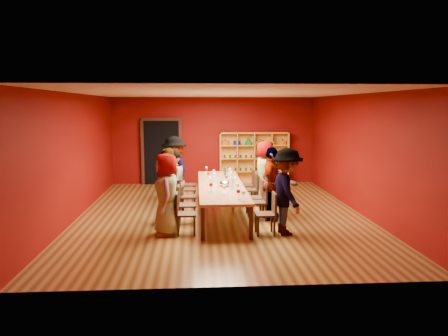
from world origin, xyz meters
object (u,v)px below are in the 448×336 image
(chair_person_left_2, at_px, (185,194))
(chair_person_right_2, at_px, (258,195))
(chair_person_right_1, at_px, (261,200))
(person_left_1, at_px, (167,186))
(spittoon_bowl, at_px, (225,183))
(wine_bottle, at_px, (225,172))
(person_right_1, at_px, (271,184))
(chair_person_left_4, at_px, (186,183))
(person_left_3, at_px, (175,171))
(chair_person_left_1, at_px, (184,202))
(chair_person_right_0, at_px, (269,211))
(person_right_0, at_px, (287,191))
(shelving_unit, at_px, (254,156))
(chair_person_left_0, at_px, (182,211))
(person_left_2, at_px, (173,181))
(person_right_3, at_px, (265,173))
(person_left_4, at_px, (176,173))
(person_right_2, at_px, (274,183))
(chair_person_right_3, at_px, (252,187))
(person_right_4, at_px, (262,170))
(tasting_table, at_px, (221,187))
(chair_person_left_3, at_px, (185,187))
(person_left_0, at_px, (167,194))
(chair_person_right_4, at_px, (249,183))

(chair_person_left_2, relative_size, chair_person_right_2, 1.00)
(chair_person_left_2, relative_size, chair_person_right_1, 1.00)
(person_left_1, relative_size, spittoon_bowl, 6.06)
(spittoon_bowl, xyz_separation_m, wine_bottle, (0.11, 1.68, 0.04))
(person_right_1, bearing_deg, spittoon_bowl, 89.79)
(chair_person_left_4, xyz_separation_m, wine_bottle, (1.11, -0.34, 0.36))
(person_left_3, bearing_deg, chair_person_left_1, -12.89)
(chair_person_right_0, xyz_separation_m, person_right_0, (0.37, 0.00, 0.42))
(shelving_unit, distance_m, chair_person_left_0, 6.46)
(person_left_2, bearing_deg, spittoon_bowl, 92.55)
(person_right_3, bearing_deg, person_left_3, 82.95)
(shelving_unit, distance_m, chair_person_left_4, 3.45)
(wine_bottle, bearing_deg, chair_person_left_2, -129.70)
(person_left_3, bearing_deg, person_left_4, 159.80)
(person_left_3, bearing_deg, chair_person_left_2, -4.55)
(person_right_2, bearing_deg, person_right_3, -16.50)
(chair_person_left_0, distance_m, spittoon_bowl, 1.81)
(shelving_unit, height_order, person_left_4, shelving_unit)
(chair_person_left_1, bearing_deg, person_left_4, 96.41)
(chair_person_left_1, height_order, chair_person_left_2, same)
(chair_person_right_3, bearing_deg, person_right_4, 61.54)
(person_left_3, bearing_deg, person_right_4, 80.83)
(person_left_4, distance_m, wine_bottle, 1.45)
(person_left_4, bearing_deg, tasting_table, 26.29)
(chair_person_left_2, height_order, chair_person_left_3, same)
(chair_person_left_0, relative_size, person_right_0, 0.49)
(chair_person_left_2, distance_m, person_right_1, 2.23)
(wine_bottle, bearing_deg, person_right_2, -55.02)
(chair_person_left_0, xyz_separation_m, chair_person_left_2, (0.00, 1.82, 0.00))
(chair_person_left_1, relative_size, person_left_2, 0.54)
(chair_person_left_0, distance_m, person_left_0, 0.49)
(chair_person_left_4, bearing_deg, person_right_1, -49.99)
(person_left_2, bearing_deg, tasting_table, 101.58)
(person_right_1, bearing_deg, chair_person_right_0, -169.48)
(shelving_unit, bearing_deg, wine_bottle, -112.74)
(person_left_3, bearing_deg, person_right_3, 64.74)
(chair_person_left_2, xyz_separation_m, person_right_4, (2.20, 1.48, 0.38))
(person_left_3, relative_size, person_right_3, 1.07)
(person_left_1, relative_size, person_right_0, 0.96)
(person_left_0, distance_m, person_right_1, 2.60)
(chair_person_right_4, bearing_deg, wine_bottle, -168.63)
(chair_person_left_3, bearing_deg, person_left_3, 180.00)
(chair_person_right_1, relative_size, chair_person_right_4, 1.00)
(chair_person_left_0, xyz_separation_m, chair_person_right_2, (1.82, 1.56, 0.00))
(person_right_4, relative_size, spittoon_bowl, 6.06)
(chair_person_left_3, xyz_separation_m, person_left_4, (-0.30, 0.73, 0.28))
(tasting_table, distance_m, chair_person_left_2, 0.94)
(tasting_table, relative_size, wine_bottle, 16.49)
(person_left_1, distance_m, person_right_2, 2.70)
(chair_person_right_0, bearing_deg, person_right_4, 83.64)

